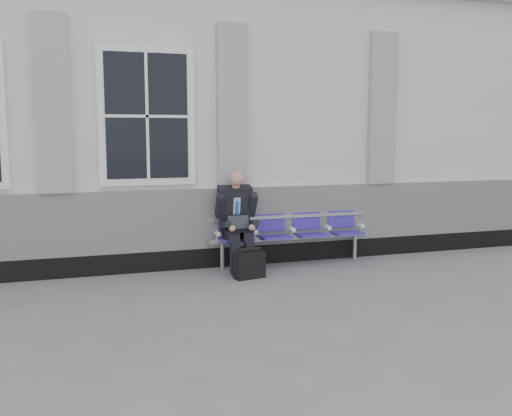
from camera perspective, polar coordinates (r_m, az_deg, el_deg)
name	(u,v)px	position (r m, az deg, el deg)	size (l,w,h in m)	color
ground	(137,301)	(7.10, -11.81, -9.14)	(70.00, 70.00, 0.00)	slate
station_building	(111,121)	(10.27, -14.33, 8.42)	(14.40, 4.40, 4.49)	silver
bench	(291,229)	(8.82, 3.48, -2.06)	(2.60, 0.47, 0.91)	#9EA0A3
businessman	(237,217)	(8.37, -1.93, -0.94)	(0.60, 0.81, 1.47)	black
briefcase	(249,264)	(7.98, -0.66, -5.64)	(0.45, 0.26, 0.44)	black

